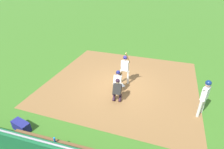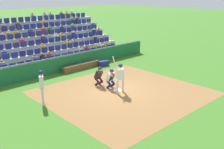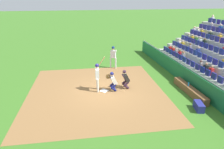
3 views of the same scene
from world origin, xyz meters
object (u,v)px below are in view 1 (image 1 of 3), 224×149
batter_at_plate (125,67)px  on_deck_batter (205,94)px  home_plate_umpire (117,89)px  equipment_duffel_bag (21,126)px  water_bottle_on_bench (55,140)px  dugout_bench (52,147)px  catcher_crouching (118,80)px  home_plate_marker (120,85)px

batter_at_plate → on_deck_batter: 4.43m
home_plate_umpire → equipment_duffel_bag: 4.64m
water_bottle_on_bench → on_deck_batter: bearing=34.4°
batter_at_plate → dugout_bench: bearing=-105.1°
catcher_crouching → water_bottle_on_bench: size_ratio=5.37×
home_plate_marker → batter_at_plate: 1.18m
dugout_bench → catcher_crouching: bearing=74.0°
catcher_crouching → equipment_duffel_bag: size_ratio=1.59×
water_bottle_on_bench → on_deck_batter: 6.58m
dugout_bench → equipment_duffel_bag: 1.94m
dugout_bench → equipment_duffel_bag: dugout_bench is taller
home_plate_umpire → on_deck_batter: on_deck_batter is taller
catcher_crouching → on_deck_batter: 4.34m
catcher_crouching → equipment_duffel_bag: (-3.17, -4.04, -0.50)m
catcher_crouching → equipment_duffel_bag: 5.16m
home_plate_umpire → catcher_crouching: bearing=102.5°
dugout_bench → water_bottle_on_bench: water_bottle_on_bench is taller
batter_at_plate → catcher_crouching: 1.04m
batter_at_plate → equipment_duffel_bag: 6.07m
water_bottle_on_bench → on_deck_batter: size_ratio=0.13×
home_plate_marker → home_plate_umpire: 1.59m
home_plate_marker → on_deck_batter: size_ratio=0.24×
catcher_crouching → dugout_bench: catcher_crouching is taller
on_deck_batter → batter_at_plate: bearing=156.2°
home_plate_marker → dugout_bench: 5.33m
on_deck_batter → equipment_duffel_bag: bearing=-156.7°
home_plate_marker → water_bottle_on_bench: bearing=-103.1°
on_deck_batter → dugout_bench: bearing=-146.0°
batter_at_plate → water_bottle_on_bench: (-1.35, -5.49, -0.56)m
home_plate_umpire → dugout_bench: home_plate_umpire is taller
equipment_duffel_bag → water_bottle_on_bench: bearing=-0.3°
water_bottle_on_bench → dugout_bench: bearing=-162.4°
home_plate_umpire → water_bottle_on_bench: home_plate_umpire is taller
water_bottle_on_bench → on_deck_batter: (5.41, 3.70, 0.59)m
catcher_crouching → dugout_bench: 4.81m
home_plate_umpire → dugout_bench: 4.05m
water_bottle_on_bench → catcher_crouching: bearing=75.5°
batter_at_plate → catcher_crouching: bearing=-100.5°
water_bottle_on_bench → equipment_duffel_bag: water_bottle_on_bench is taller
home_plate_marker → batter_at_plate: (0.16, 0.38, 1.11)m
home_plate_marker → water_bottle_on_bench: water_bottle_on_bench is taller
batter_at_plate → dugout_bench: size_ratio=0.65×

